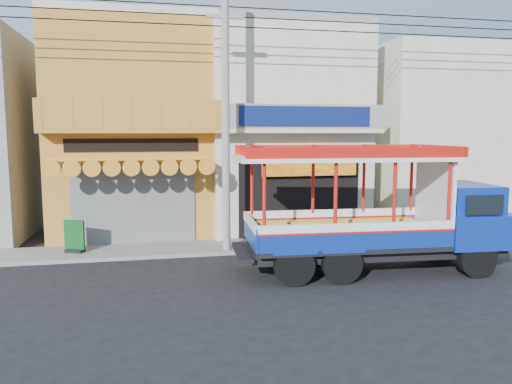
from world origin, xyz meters
TOP-DOWN VIEW (x-y plane):
  - ground at (0.00, 0.00)m, footprint 90.00×90.00m
  - sidewalk at (0.00, 4.00)m, footprint 30.00×2.00m
  - shophouse_left at (-4.00, 7.96)m, footprint 6.00×7.50m
  - shophouse_right at (2.00, 7.96)m, footprint 6.00×6.75m
  - party_pilaster at (-1.00, 4.85)m, footprint 0.35×0.30m
  - filler_building_right at (9.00, 8.00)m, footprint 6.00×6.00m
  - utility_pole at (-0.85, 3.30)m, footprint 28.00×0.26m
  - songthaew_truck at (3.38, 0.31)m, footprint 7.88×2.97m
  - green_sign at (-5.87, 3.95)m, footprint 0.67×0.52m
  - potted_plant_a at (1.32, 4.34)m, footprint 1.03×0.98m
  - potted_plant_b at (2.28, 3.63)m, footprint 0.70×0.66m

SIDE VIEW (x-z plane):
  - ground at x=0.00m, z-range 0.00..0.00m
  - sidewalk at x=0.00m, z-range 0.00..0.12m
  - green_sign at x=-5.87m, z-range 0.04..1.09m
  - potted_plant_a at x=1.32m, z-range 0.12..1.02m
  - potted_plant_b at x=2.28m, z-range 0.12..1.13m
  - songthaew_truck at x=3.38m, z-range -0.06..3.55m
  - filler_building_right at x=9.00m, z-range 0.00..7.60m
  - party_pilaster at x=-1.00m, z-range 0.00..8.00m
  - shophouse_right at x=2.00m, z-range -0.01..8.23m
  - shophouse_left at x=-4.00m, z-range -0.01..8.23m
  - utility_pole at x=-0.85m, z-range 0.53..9.53m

